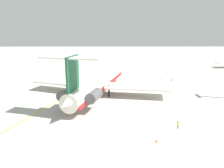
% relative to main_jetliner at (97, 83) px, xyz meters
% --- Properties ---
extents(ground, '(336.58, 336.58, 0.00)m').
position_rel_main_jetliner_xyz_m(ground, '(3.83, -7.72, -3.82)').
color(ground, '#B7B5AD').
extents(main_jetliner, '(47.24, 42.32, 14.00)m').
position_rel_main_jetliner_xyz_m(main_jetliner, '(0.00, 0.00, 0.00)').
color(main_jetliner, silver).
rests_on(main_jetliner, ground).
extents(ground_crew_near_nose, '(0.26, 0.42, 1.66)m').
position_rel_main_jetliner_xyz_m(ground_crew_near_nose, '(23.45, 17.59, -2.77)').
color(ground_crew_near_nose, black).
rests_on(ground_crew_near_nose, ground).
extents(ground_crew_near_tail, '(0.34, 0.34, 1.75)m').
position_rel_main_jetliner_xyz_m(ground_crew_near_tail, '(-17.97, 26.50, -2.71)').
color(ground_crew_near_tail, black).
rests_on(ground_crew_near_tail, ground).
extents(ground_crew_portside, '(0.43, 0.27, 1.71)m').
position_rel_main_jetliner_xyz_m(ground_crew_portside, '(-31.75, -14.11, -2.74)').
color(ground_crew_portside, black).
rests_on(ground_crew_portside, ground).
extents(safety_cone_nose, '(0.40, 0.40, 0.55)m').
position_rel_main_jetliner_xyz_m(safety_cone_nose, '(29.25, 12.15, -3.54)').
color(safety_cone_nose, '#EA590F').
rests_on(safety_cone_nose, ground).
extents(safety_cone_wingtip, '(0.40, 0.40, 0.55)m').
position_rel_main_jetliner_xyz_m(safety_cone_wingtip, '(-21.83, 23.40, -3.54)').
color(safety_cone_wingtip, '#EA590F').
rests_on(safety_cone_wingtip, ground).
extents(safety_cone_tail, '(0.40, 0.40, 0.55)m').
position_rel_main_jetliner_xyz_m(safety_cone_tail, '(-30.65, -15.60, -3.54)').
color(safety_cone_tail, '#EA590F').
rests_on(safety_cone_tail, ground).
extents(taxiway_centreline, '(103.55, 33.36, 0.01)m').
position_rel_main_jetliner_xyz_m(taxiway_centreline, '(-1.30, -9.03, -3.81)').
color(taxiway_centreline, gold).
rests_on(taxiway_centreline, ground).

